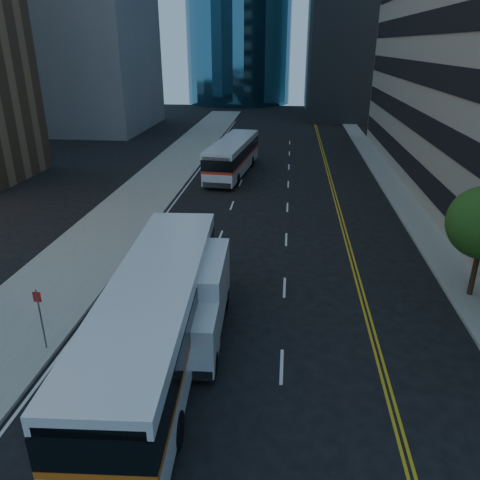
# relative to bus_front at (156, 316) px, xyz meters

# --- Properties ---
(ground) EXTENTS (160.00, 160.00, 0.00)m
(ground) POSITION_rel_bus_front_xyz_m (4.00, -1.96, -1.86)
(ground) COLOR black
(ground) RESTS_ON ground
(sidewalk_west) EXTENTS (5.00, 90.00, 0.15)m
(sidewalk_west) POSITION_rel_bus_front_xyz_m (-6.50, 23.04, -1.79)
(sidewalk_west) COLOR gray
(sidewalk_west) RESTS_ON ground
(sidewalk_east) EXTENTS (2.00, 90.00, 0.15)m
(sidewalk_east) POSITION_rel_bus_front_xyz_m (13.00, 23.04, -1.79)
(sidewalk_east) COLOR gray
(sidewalk_east) RESTS_ON ground
(bus_front) EXTENTS (3.63, 13.36, 3.41)m
(bus_front) POSITION_rel_bus_front_xyz_m (0.00, 0.00, 0.00)
(bus_front) COLOR silver
(bus_front) RESTS_ON ground
(bus_rear) EXTENTS (3.71, 11.80, 2.99)m
(bus_rear) POSITION_rel_bus_front_xyz_m (-0.50, 27.01, -0.23)
(bus_rear) COLOR silver
(bus_rear) RESTS_ON ground
(box_truck) EXTENTS (2.36, 6.26, 2.96)m
(box_truck) POSITION_rel_bus_front_xyz_m (1.07, 1.79, -0.30)
(box_truck) COLOR silver
(box_truck) RESTS_ON ground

